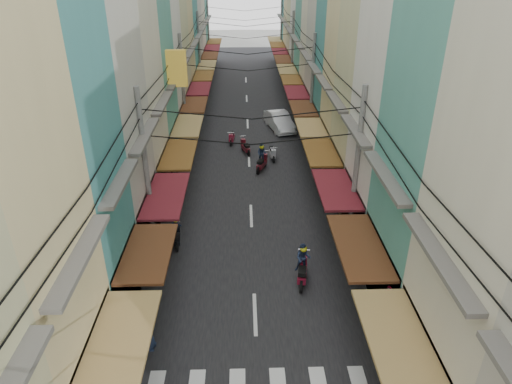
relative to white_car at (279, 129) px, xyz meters
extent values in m
plane|color=slate|center=(-2.67, -20.50, 0.00)|extent=(160.00, 160.00, 0.00)
cube|color=black|center=(-2.67, -0.50, 0.01)|extent=(10.00, 80.00, 0.02)
cube|color=slate|center=(-9.17, -0.50, 0.03)|extent=(3.00, 80.00, 0.06)
cube|color=slate|center=(3.83, -0.50, 0.03)|extent=(3.00, 80.00, 0.06)
cube|color=black|center=(-8.27, -26.77, 1.60)|extent=(1.20, 4.52, 3.20)
cube|color=olive|center=(-6.77, -26.77, 3.00)|extent=(1.80, 4.33, 0.12)
cube|color=#595651|center=(-7.42, -26.77, 6.00)|extent=(0.50, 4.23, 0.15)
cube|color=teal|center=(-10.67, -22.27, 9.62)|extent=(6.00, 4.30, 19.25)
cube|color=black|center=(-8.27, -22.27, 1.60)|extent=(1.20, 4.13, 3.20)
cube|color=#512C17|center=(-6.77, -22.27, 3.00)|extent=(1.80, 3.96, 0.12)
cube|color=#595651|center=(-7.42, -22.27, 6.00)|extent=(0.50, 3.87, 0.15)
cube|color=#AEAB9F|center=(-10.67, -17.54, 10.47)|extent=(6.00, 5.14, 20.93)
cube|color=black|center=(-8.27, -17.54, 1.60)|extent=(1.20, 4.94, 3.20)
cube|color=maroon|center=(-6.77, -17.54, 3.00)|extent=(1.80, 4.73, 0.12)
cube|color=#595651|center=(-7.42, -17.54, 6.00)|extent=(0.50, 4.63, 0.15)
cube|color=beige|center=(-10.67, -12.50, 8.72)|extent=(6.00, 4.95, 17.43)
cube|color=black|center=(-8.27, -12.50, 1.60)|extent=(1.20, 4.75, 3.20)
cube|color=brown|center=(-6.77, -12.50, 3.00)|extent=(1.80, 4.56, 0.12)
cube|color=#595651|center=(-7.42, -12.50, 6.00)|extent=(0.50, 4.46, 0.15)
cube|color=teal|center=(-10.67, -7.52, 8.16)|extent=(6.00, 4.99, 16.32)
cube|color=black|center=(-8.27, -7.52, 1.60)|extent=(1.20, 4.80, 3.20)
cube|color=olive|center=(-6.77, -7.52, 3.00)|extent=(1.80, 4.60, 0.12)
cube|color=#595651|center=(-7.42, -7.52, 6.00)|extent=(0.50, 4.50, 0.15)
cube|color=black|center=(-8.27, -2.70, 1.60)|extent=(1.20, 4.46, 3.20)
cube|color=#512C17|center=(-6.77, -2.70, 3.00)|extent=(1.80, 4.27, 0.12)
cube|color=#595651|center=(-7.42, -2.70, 6.00)|extent=(0.50, 4.18, 0.15)
cube|color=black|center=(-8.27, 2.07, 1.60)|extent=(1.20, 4.70, 3.20)
cube|color=maroon|center=(-6.77, 2.07, 3.00)|extent=(1.80, 4.50, 0.12)
cube|color=#595651|center=(-7.42, 2.07, 6.00)|extent=(0.50, 4.40, 0.15)
cube|color=#CCB87F|center=(-10.67, 6.77, 9.22)|extent=(6.00, 4.52, 18.44)
cube|color=black|center=(-8.27, 6.77, 1.60)|extent=(1.20, 4.34, 3.20)
cube|color=brown|center=(-6.77, 6.77, 3.00)|extent=(1.80, 4.16, 0.12)
cube|color=#595651|center=(-7.42, 6.77, 6.00)|extent=(0.50, 4.07, 0.15)
cube|color=black|center=(-8.27, 11.63, 1.60)|extent=(1.20, 4.99, 3.20)
cube|color=olive|center=(-6.77, 11.63, 3.00)|extent=(1.80, 4.78, 0.12)
cube|color=#595651|center=(-7.42, 11.63, 6.00)|extent=(0.50, 4.68, 0.15)
cube|color=black|center=(-8.27, 16.70, 1.60)|extent=(1.20, 4.74, 3.20)
cube|color=#512C17|center=(-6.77, 16.70, 3.00)|extent=(1.80, 4.55, 0.12)
cube|color=#595651|center=(-7.42, 16.70, 6.00)|extent=(0.50, 4.45, 0.15)
cube|color=black|center=(-8.27, 21.64, 1.60)|extent=(1.20, 4.76, 3.20)
cube|color=maroon|center=(-6.77, 21.64, 3.00)|extent=(1.80, 4.56, 0.12)
cube|color=#595651|center=(-7.42, 21.64, 6.00)|extent=(0.50, 4.46, 0.15)
cube|color=black|center=(-8.27, 26.64, 1.60)|extent=(1.20, 4.84, 3.20)
cube|color=brown|center=(-6.77, 26.64, 3.00)|extent=(1.80, 4.64, 0.12)
cube|color=#595651|center=(-7.42, 26.64, 6.00)|extent=(0.50, 4.54, 0.15)
cube|color=#564413|center=(-7.07, -8.50, 7.00)|extent=(1.20, 0.40, 2.20)
cube|color=black|center=(2.93, -27.05, 1.60)|extent=(1.20, 4.78, 3.20)
cube|color=olive|center=(1.43, -27.05, 3.00)|extent=(1.80, 4.58, 0.12)
cube|color=#595651|center=(2.08, -27.05, 6.00)|extent=(0.50, 4.48, 0.15)
cube|color=teal|center=(5.33, -22.05, 7.54)|extent=(6.00, 5.03, 15.08)
cube|color=black|center=(2.93, -22.05, 1.60)|extent=(1.20, 4.83, 3.20)
cube|color=#512C17|center=(1.43, -22.05, 3.00)|extent=(1.80, 4.63, 0.12)
cube|color=#595651|center=(2.08, -22.05, 6.00)|extent=(0.50, 4.53, 0.15)
cube|color=silver|center=(5.33, -17.14, 10.83)|extent=(6.00, 4.79, 21.66)
cube|color=black|center=(2.93, -17.14, 1.60)|extent=(1.20, 4.60, 3.20)
cube|color=maroon|center=(1.43, -17.14, 3.00)|extent=(1.80, 4.41, 0.12)
cube|color=#595651|center=(2.08, -17.14, 6.00)|extent=(0.50, 4.31, 0.15)
cube|color=#BAB583|center=(5.33, -12.48, 10.37)|extent=(6.00, 4.52, 20.74)
cube|color=black|center=(2.93, -12.48, 1.60)|extent=(1.20, 4.34, 3.20)
cube|color=brown|center=(1.43, -12.48, 3.00)|extent=(1.80, 4.16, 0.12)
cube|color=#595651|center=(2.08, -12.48, 6.00)|extent=(0.50, 4.07, 0.15)
cube|color=#CCB87F|center=(5.33, -8.16, 7.06)|extent=(6.00, 4.12, 14.13)
cube|color=black|center=(2.93, -8.16, 1.60)|extent=(1.20, 3.96, 3.20)
cube|color=olive|center=(1.43, -8.16, 3.00)|extent=(1.80, 3.79, 0.12)
cube|color=#595651|center=(2.08, -8.16, 6.00)|extent=(0.50, 3.71, 0.15)
cube|color=teal|center=(5.33, -3.89, 8.84)|extent=(6.00, 4.40, 17.68)
cube|color=black|center=(2.93, -3.89, 1.60)|extent=(1.20, 4.23, 3.20)
cube|color=#512C17|center=(1.43, -3.89, 3.00)|extent=(1.80, 4.05, 0.12)
cube|color=#595651|center=(2.08, -3.89, 6.00)|extent=(0.50, 3.96, 0.15)
cube|color=black|center=(2.93, 0.63, 1.60)|extent=(1.20, 4.45, 3.20)
cube|color=maroon|center=(1.43, 0.63, 3.00)|extent=(1.80, 4.26, 0.12)
cube|color=#595651|center=(2.08, 0.63, 6.00)|extent=(0.50, 4.17, 0.15)
cube|color=black|center=(2.93, 4.95, 1.60)|extent=(1.20, 3.84, 3.20)
cube|color=brown|center=(1.43, 4.95, 3.00)|extent=(1.80, 3.68, 0.12)
cube|color=#595651|center=(2.08, 4.95, 6.00)|extent=(0.50, 3.60, 0.15)
cube|color=black|center=(2.93, 9.45, 1.60)|extent=(1.20, 4.81, 3.20)
cube|color=olive|center=(1.43, 9.45, 3.00)|extent=(1.80, 4.61, 0.12)
cube|color=#595651|center=(2.08, 9.45, 6.00)|extent=(0.50, 4.51, 0.15)
cube|color=black|center=(2.93, 14.46, 1.60)|extent=(1.20, 4.80, 3.20)
cube|color=#512C17|center=(1.43, 14.46, 3.00)|extent=(1.80, 4.60, 0.12)
cube|color=#595651|center=(2.08, 14.46, 6.00)|extent=(0.50, 4.50, 0.15)
cube|color=#BAB583|center=(5.33, 19.11, 8.43)|extent=(6.00, 4.32, 16.86)
cube|color=black|center=(2.93, 19.11, 1.60)|extent=(1.20, 4.15, 3.20)
cube|color=maroon|center=(1.43, 19.11, 3.00)|extent=(1.80, 3.97, 0.12)
cube|color=#595651|center=(2.08, 19.11, 6.00)|extent=(0.50, 3.89, 0.15)
cube|color=black|center=(2.93, 23.44, 1.60)|extent=(1.20, 4.16, 3.20)
cube|color=brown|center=(1.43, 23.44, 3.00)|extent=(1.80, 3.99, 0.12)
cube|color=#595651|center=(2.08, 23.44, 6.00)|extent=(0.50, 3.90, 0.15)
cube|color=teal|center=(5.33, 28.04, 7.17)|extent=(6.00, 4.88, 14.34)
cube|color=black|center=(2.93, 28.04, 1.60)|extent=(1.20, 4.68, 3.20)
cube|color=olive|center=(1.43, 28.04, 3.00)|extent=(1.80, 4.49, 0.12)
cube|color=#595651|center=(2.08, 28.04, 6.00)|extent=(0.50, 4.39, 0.15)
cylinder|color=gray|center=(-7.57, -17.50, 4.10)|extent=(0.26, 0.26, 8.20)
cylinder|color=gray|center=(2.23, -17.50, 4.10)|extent=(0.26, 0.26, 8.20)
cylinder|color=gray|center=(-7.57, -2.50, 4.10)|extent=(0.26, 0.26, 8.20)
cylinder|color=gray|center=(2.23, -2.50, 4.10)|extent=(0.26, 0.26, 8.20)
cylinder|color=gray|center=(-7.57, 12.50, 4.10)|extent=(0.26, 0.26, 8.20)
cylinder|color=gray|center=(2.23, 12.50, 4.10)|extent=(0.26, 0.26, 8.20)
cylinder|color=gray|center=(-7.57, 27.50, 4.10)|extent=(0.26, 0.26, 8.20)
cylinder|color=gray|center=(2.23, 27.50, 4.10)|extent=(0.26, 0.26, 8.20)
imported|color=silver|center=(0.00, 0.00, 0.00)|extent=(5.52, 3.20, 1.83)
imported|color=black|center=(4.83, -20.19, 0.00)|extent=(1.62, 1.08, 1.05)
cylinder|color=black|center=(-6.47, -16.70, 0.23)|extent=(0.09, 0.47, 0.47)
cylinder|color=black|center=(-6.47, -17.87, 0.23)|extent=(0.09, 0.47, 0.47)
cube|color=black|center=(-6.47, -17.29, 0.38)|extent=(0.31, 1.04, 0.25)
cube|color=black|center=(-6.47, -17.51, 0.65)|extent=(0.29, 0.50, 0.16)
cube|color=black|center=(-6.47, -16.79, 0.59)|extent=(0.27, 0.25, 0.50)
imported|color=#1C2742|center=(-6.47, -17.29, 0.50)|extent=(0.47, 0.34, 1.19)
sphere|color=#BFC316|center=(-6.47, -17.29, 1.40)|extent=(0.25, 0.25, 0.25)
cylinder|color=black|center=(-0.50, -19.74, 0.29)|extent=(0.11, 0.57, 0.57)
cylinder|color=black|center=(-0.50, -21.17, 0.29)|extent=(0.11, 0.57, 0.57)
cube|color=maroon|center=(-0.50, -20.46, 0.46)|extent=(0.37, 1.27, 0.31)
cube|color=black|center=(-0.50, -20.73, 0.79)|extent=(0.35, 0.61, 0.20)
cube|color=maroon|center=(-0.50, -19.85, 0.72)|extent=(0.33, 0.31, 0.61)
imported|color=#1C2742|center=(-0.50, -20.46, 0.61)|extent=(0.58, 0.41, 1.46)
sphere|color=#BFC316|center=(-0.50, -20.46, 1.71)|extent=(0.31, 0.31, 0.31)
cylinder|color=black|center=(-1.83, -7.63, 0.28)|extent=(0.11, 0.55, 0.55)
cylinder|color=black|center=(-1.83, -9.02, 0.28)|extent=(0.11, 0.55, 0.55)
cube|color=maroon|center=(-1.83, -8.32, 0.45)|extent=(0.36, 1.22, 0.30)
cube|color=black|center=(-1.83, -8.59, 0.77)|extent=(0.34, 0.58, 0.19)
cube|color=maroon|center=(-1.83, -7.74, 0.69)|extent=(0.32, 0.30, 0.58)
imported|color=#1C2742|center=(-1.83, -8.32, 0.58)|extent=(0.56, 0.40, 1.41)
sphere|color=#BFC316|center=(-1.83, -8.32, 1.65)|extent=(0.30, 0.30, 0.30)
cylinder|color=black|center=(-0.98, -5.73, 0.26)|extent=(0.10, 0.53, 0.53)
cylinder|color=black|center=(-0.98, -7.05, 0.26)|extent=(0.10, 0.53, 0.53)
cube|color=#9A9BA3|center=(-0.98, -6.39, 0.43)|extent=(0.34, 1.17, 0.28)
cube|color=black|center=(-0.98, -6.64, 0.73)|extent=(0.32, 0.56, 0.18)
cube|color=#9A9BA3|center=(-0.98, -5.83, 0.66)|extent=(0.30, 0.28, 0.56)
cylinder|color=black|center=(-2.90, -4.60, 0.26)|extent=(0.10, 0.53, 0.53)
cylinder|color=black|center=(-2.90, -5.92, 0.26)|extent=(0.10, 0.53, 0.53)
cube|color=maroon|center=(-2.90, -5.26, 0.43)|extent=(0.34, 1.17, 0.28)
cube|color=black|center=(-2.90, -5.52, 0.73)|extent=(0.32, 0.56, 0.18)
cube|color=maroon|center=(-2.90, -4.70, 0.66)|extent=(0.30, 0.28, 0.56)
cylinder|color=black|center=(-3.98, -2.48, 0.26)|extent=(0.10, 0.53, 0.53)
cylinder|color=black|center=(-3.98, -3.80, 0.26)|extent=(0.10, 0.53, 0.53)
cube|color=maroon|center=(-3.98, -3.14, 0.43)|extent=(0.34, 1.17, 0.28)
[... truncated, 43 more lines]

